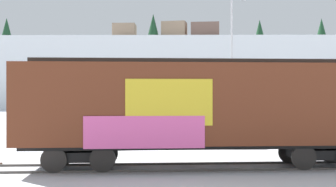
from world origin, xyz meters
name	(u,v)px	position (x,y,z in m)	size (l,w,h in m)	color
ground_plane	(212,168)	(0.00, 0.00, 0.00)	(260.00, 260.00, 0.00)	silver
track	(189,167)	(-0.87, -0.03, 0.04)	(59.95, 5.87, 0.08)	#4C4742
freight_car	(202,106)	(-0.40, 0.00, 2.34)	(13.64, 3.92, 4.10)	#5B2B19
flagpole	(234,45)	(2.59, 12.11, 6.06)	(1.12, 0.74, 10.09)	silver
hillside	(179,77)	(-0.02, 71.63, 6.44)	(131.94, 33.83, 17.44)	silver
parked_car_green	(97,129)	(-5.51, 6.30, 0.90)	(4.60, 2.74, 1.80)	#1E5933
parked_car_white	(220,129)	(1.05, 6.72, 0.90)	(4.37, 1.93, 1.79)	silver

